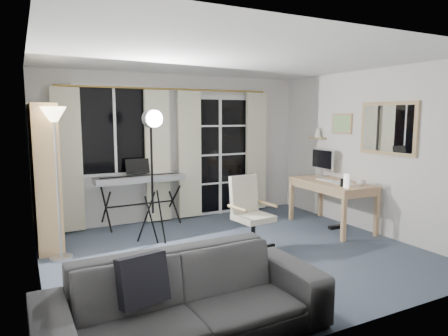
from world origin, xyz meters
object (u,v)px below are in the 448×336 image
at_px(monitor, 323,160).
at_px(mug, 361,182).
at_px(office_chair, 248,207).
at_px(sofa, 187,286).
at_px(studio_light, 153,134).
at_px(bookshelf, 43,181).
at_px(desk, 332,187).
at_px(keyboard_piano, 140,180).
at_px(torchiere_lamp, 55,138).

distance_m(monitor, mug, 0.98).
bearing_deg(mug, office_chair, 175.01).
height_order(monitor, sofa, monitor).
bearing_deg(studio_light, bookshelf, 153.92).
height_order(office_chair, desk, office_chair).
distance_m(keyboard_piano, mug, 3.29).
xyz_separation_m(bookshelf, sofa, (0.84, -2.87, -0.46)).
relative_size(bookshelf, desk, 1.35).
relative_size(studio_light, office_chair, 1.90).
bearing_deg(sofa, bookshelf, 105.44).
height_order(bookshelf, studio_light, bookshelf).
bearing_deg(office_chair, sofa, -140.15).
bearing_deg(sofa, studio_light, 77.58).
xyz_separation_m(bookshelf, studio_light, (1.32, -0.49, 0.59)).
distance_m(torchiere_lamp, studio_light, 1.19).
distance_m(bookshelf, studio_light, 1.53).
xyz_separation_m(torchiere_lamp, desk, (3.87, -0.42, -0.84)).
xyz_separation_m(bookshelf, desk, (4.00, -0.96, -0.26)).
bearing_deg(studio_light, desk, -15.58).
relative_size(desk, sofa, 0.63).
distance_m(bookshelf, desk, 4.12).
bearing_deg(bookshelf, desk, -14.95).
height_order(desk, sofa, sofa).
distance_m(studio_light, office_chair, 1.57).
xyz_separation_m(keyboard_piano, office_chair, (0.93, -1.68, -0.18)).
relative_size(bookshelf, torchiere_lamp, 1.03).
distance_m(keyboard_piano, desk, 2.95).
relative_size(office_chair, mug, 8.16).
distance_m(torchiere_lamp, mug, 4.13).
height_order(bookshelf, sofa, bookshelf).
bearing_deg(desk, sofa, -145.97).
height_order(studio_light, monitor, studio_light).
relative_size(bookshelf, keyboard_piano, 1.36).
xyz_separation_m(desk, sofa, (-3.16, -1.91, -0.20)).
height_order(torchiere_lamp, office_chair, torchiere_lamp).
relative_size(torchiere_lamp, studio_light, 0.99).
xyz_separation_m(office_chair, desk, (1.70, 0.34, 0.07)).
relative_size(bookshelf, office_chair, 1.93).
bearing_deg(desk, bookshelf, 169.48).
xyz_separation_m(keyboard_piano, desk, (2.63, -1.34, -0.12)).
height_order(bookshelf, desk, bookshelf).
distance_m(studio_light, sofa, 2.64).
xyz_separation_m(bookshelf, torchiere_lamp, (0.13, -0.54, 0.58)).
xyz_separation_m(keyboard_piano, mug, (2.73, -1.84, 0.03)).
bearing_deg(torchiere_lamp, desk, -6.26).
bearing_deg(monitor, bookshelf, 176.04).
distance_m(bookshelf, monitor, 4.23).
bearing_deg(desk, monitor, 69.38).
height_order(bookshelf, office_chair, bookshelf).
bearing_deg(sofa, keyboard_piano, 79.74).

